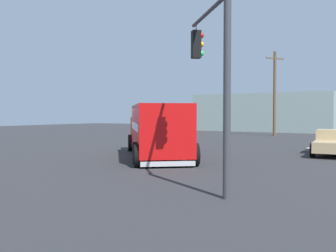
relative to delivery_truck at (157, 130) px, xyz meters
name	(u,v)px	position (x,y,z in m)	size (l,w,h in m)	color
ground_plane	(147,155)	(-1.11, 0.60, -1.43)	(100.00, 100.00, 0.00)	#2B2B2D
delivery_truck	(157,130)	(0.00, 0.00, 0.00)	(7.40, 8.10, 2.71)	red
traffic_light_primary	(214,66)	(5.98, -5.97, 2.25)	(2.52, 2.72, 5.64)	#38383D
pickup_tan	(336,142)	(7.67, 6.25, -0.71)	(2.60, 5.35, 1.38)	tan
utility_pole	(275,92)	(-0.12, 21.70, 2.99)	(1.31, 1.90, 8.57)	brown
building_backdrop	(263,113)	(-4.35, 31.49, 0.98)	(17.68, 6.00, 4.82)	gray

